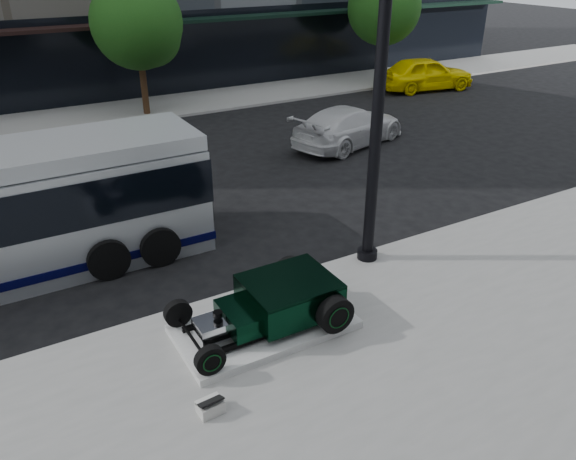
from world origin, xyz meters
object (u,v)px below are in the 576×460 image
lamppost (379,90)px  white_sedan (349,126)px  hot_rod (279,300)px  yellow_taxi (425,73)px

lamppost → white_sedan: size_ratio=1.73×
hot_rod → lamppost: lamppost is taller
hot_rod → lamppost: (3.10, 1.27, 3.43)m
lamppost → yellow_taxi: 19.04m
lamppost → yellow_taxi: (13.56, 12.97, -3.27)m
lamppost → yellow_taxi: bearing=43.7°
white_sedan → yellow_taxi: size_ratio=1.00×
hot_rod → lamppost: 4.79m
hot_rod → lamppost: size_ratio=0.37×
hot_rod → yellow_taxi: (16.66, 14.23, 0.15)m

